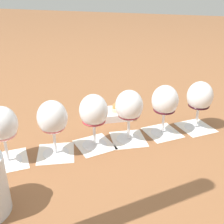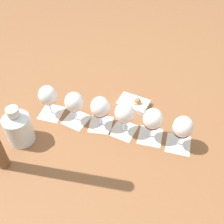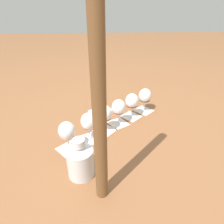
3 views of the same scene
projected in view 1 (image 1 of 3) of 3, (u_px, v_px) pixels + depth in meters
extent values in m
plane|color=brown|center=(112.00, 143.00, 0.86)|extent=(8.00, 8.00, 0.00)
cube|color=silver|center=(8.00, 161.00, 0.77)|extent=(0.15, 0.15, 0.00)
cube|color=silver|center=(56.00, 153.00, 0.81)|extent=(0.14, 0.15, 0.00)
cube|color=silver|center=(95.00, 145.00, 0.85)|extent=(0.15, 0.15, 0.00)
cube|color=silver|center=(128.00, 139.00, 0.88)|extent=(0.14, 0.15, 0.00)
cube|color=silver|center=(162.00, 132.00, 0.92)|extent=(0.15, 0.15, 0.00)
cube|color=silver|center=(196.00, 127.00, 0.95)|extent=(0.15, 0.15, 0.00)
cylinder|color=white|center=(8.00, 160.00, 0.77)|extent=(0.07, 0.07, 0.01)
cylinder|color=white|center=(6.00, 149.00, 0.76)|extent=(0.01, 0.01, 0.07)
ellipsoid|color=white|center=(2.00, 124.00, 0.73)|extent=(0.08, 0.08, 0.10)
ellipsoid|color=pink|center=(3.00, 134.00, 0.74)|extent=(0.07, 0.07, 0.03)
cylinder|color=white|center=(56.00, 152.00, 0.81)|extent=(0.07, 0.07, 0.01)
cylinder|color=white|center=(55.00, 141.00, 0.79)|extent=(0.01, 0.01, 0.07)
ellipsoid|color=white|center=(52.00, 117.00, 0.76)|extent=(0.08, 0.08, 0.10)
ellipsoid|color=#C94F59|center=(53.00, 126.00, 0.77)|extent=(0.07, 0.07, 0.03)
cylinder|color=white|center=(95.00, 144.00, 0.85)|extent=(0.07, 0.07, 0.01)
cylinder|color=white|center=(94.00, 133.00, 0.83)|extent=(0.01, 0.01, 0.07)
ellipsoid|color=white|center=(94.00, 110.00, 0.80)|extent=(0.08, 0.08, 0.10)
ellipsoid|color=#A6313B|center=(94.00, 121.00, 0.82)|extent=(0.07, 0.07, 0.02)
cylinder|color=white|center=(128.00, 138.00, 0.88)|extent=(0.07, 0.07, 0.01)
cylinder|color=white|center=(129.00, 128.00, 0.87)|extent=(0.01, 0.01, 0.07)
ellipsoid|color=white|center=(129.00, 106.00, 0.83)|extent=(0.08, 0.08, 0.10)
ellipsoid|color=maroon|center=(129.00, 114.00, 0.85)|extent=(0.07, 0.07, 0.03)
cylinder|color=white|center=(162.00, 131.00, 0.92)|extent=(0.07, 0.07, 0.01)
cylinder|color=white|center=(163.00, 122.00, 0.91)|extent=(0.01, 0.01, 0.07)
ellipsoid|color=white|center=(165.00, 100.00, 0.87)|extent=(0.08, 0.08, 0.10)
ellipsoid|color=#480F1F|center=(164.00, 110.00, 0.89)|extent=(0.07, 0.07, 0.02)
cylinder|color=white|center=(196.00, 126.00, 0.95)|extent=(0.07, 0.07, 0.01)
cylinder|color=white|center=(197.00, 117.00, 0.94)|extent=(0.01, 0.01, 0.07)
ellipsoid|color=white|center=(200.00, 96.00, 0.91)|extent=(0.08, 0.08, 0.10)
ellipsoid|color=black|center=(199.00, 105.00, 0.92)|extent=(0.07, 0.07, 0.02)
cube|color=silver|center=(111.00, 114.00, 1.02)|extent=(0.17, 0.15, 0.03)
sphere|color=#B2703D|center=(117.00, 107.00, 1.01)|extent=(0.03, 0.03, 0.03)
cylinder|color=beige|center=(115.00, 110.00, 1.01)|extent=(0.03, 0.03, 0.01)
sphere|color=#DBB775|center=(115.00, 107.00, 1.02)|extent=(0.02, 0.02, 0.02)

